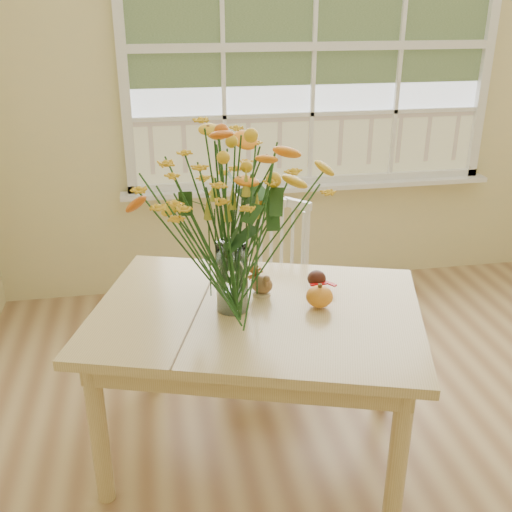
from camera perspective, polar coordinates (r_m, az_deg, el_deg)
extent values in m
cube|color=beige|center=(3.85, 5.31, 16.34)|extent=(4.00, 0.02, 2.70)
cube|color=silver|center=(3.82, 5.49, 19.29)|extent=(2.20, 0.00, 1.60)
cube|color=white|center=(3.92, 5.22, 6.59)|extent=(2.42, 0.12, 0.03)
cube|color=tan|center=(2.38, 0.09, -5.50)|extent=(1.50, 1.26, 0.04)
cube|color=tan|center=(2.42, 0.08, -6.95)|extent=(1.34, 1.11, 0.10)
cylinder|color=tan|center=(2.41, -14.74, -15.88)|extent=(0.07, 0.07, 0.65)
cylinder|color=tan|center=(2.97, -9.64, -7.16)|extent=(0.07, 0.07, 0.65)
cylinder|color=tan|center=(2.28, 13.37, -18.27)|extent=(0.07, 0.07, 0.65)
cylinder|color=tan|center=(2.87, 12.12, -8.55)|extent=(0.07, 0.07, 0.65)
cube|color=white|center=(3.02, 0.47, -4.10)|extent=(0.55, 0.54, 0.05)
cube|color=white|center=(3.06, 1.45, 1.08)|extent=(0.38, 0.24, 0.47)
cylinder|color=white|center=(3.06, -3.31, -8.51)|extent=(0.03, 0.03, 0.40)
cylinder|color=white|center=(3.30, -1.31, -5.94)|extent=(0.03, 0.03, 0.40)
cylinder|color=white|center=(2.97, 2.44, -9.60)|extent=(0.03, 0.03, 0.40)
cylinder|color=white|center=(3.21, 4.03, -6.85)|extent=(0.03, 0.03, 0.40)
cylinder|color=white|center=(2.31, -2.31, -1.98)|extent=(0.12, 0.12, 0.28)
ellipsoid|color=orange|center=(2.38, 6.06, -3.96)|extent=(0.11, 0.11, 0.08)
cylinder|color=#CCB78C|center=(2.48, 0.54, -3.59)|extent=(0.07, 0.07, 0.01)
ellipsoid|color=brown|center=(2.46, 0.54, -2.72)|extent=(0.12, 0.11, 0.08)
ellipsoid|color=#38160F|center=(2.54, 5.80, -2.24)|extent=(0.08, 0.08, 0.07)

